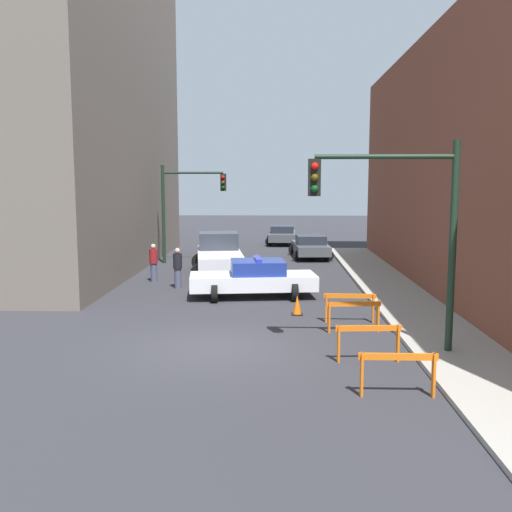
# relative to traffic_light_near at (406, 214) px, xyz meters

# --- Properties ---
(ground_plane) EXTENTS (120.00, 120.00, 0.00)m
(ground_plane) POSITION_rel_traffic_light_near_xyz_m (-4.73, 0.50, -3.53)
(ground_plane) COLOR #2D2D33
(sidewalk_right) EXTENTS (2.40, 44.00, 0.12)m
(sidewalk_right) POSITION_rel_traffic_light_near_xyz_m (1.47, 0.50, -3.47)
(sidewalk_right) COLOR #9E998E
(sidewalk_right) RESTS_ON ground_plane
(traffic_light_near) EXTENTS (3.64, 0.35, 5.20)m
(traffic_light_near) POSITION_rel_traffic_light_near_xyz_m (0.00, 0.00, 0.00)
(traffic_light_near) COLOR black
(traffic_light_near) RESTS_ON sidewalk_right
(traffic_light_far) EXTENTS (3.44, 0.35, 5.20)m
(traffic_light_far) POSITION_rel_traffic_light_near_xyz_m (-8.03, 16.06, -0.13)
(traffic_light_far) COLOR black
(traffic_light_far) RESTS_ON ground_plane
(police_car) EXTENTS (4.88, 2.71, 1.52)m
(police_car) POSITION_rel_traffic_light_near_xyz_m (-3.97, 7.11, -2.81)
(police_car) COLOR white
(police_car) RESTS_ON ground_plane
(white_truck) EXTENTS (3.11, 5.62, 1.90)m
(white_truck) POSITION_rel_traffic_light_near_xyz_m (-5.82, 12.53, -2.62)
(white_truck) COLOR silver
(white_truck) RESTS_ON ground_plane
(parked_car_near) EXTENTS (2.45, 4.40, 1.31)m
(parked_car_near) POSITION_rel_traffic_light_near_xyz_m (-1.17, 18.46, -2.86)
(parked_car_near) COLOR #474C51
(parked_car_near) RESTS_ON ground_plane
(parked_car_mid) EXTENTS (2.36, 4.35, 1.31)m
(parked_car_mid) POSITION_rel_traffic_light_near_xyz_m (-2.70, 25.75, -2.86)
(parked_car_mid) COLOR #474C51
(parked_car_mid) RESTS_ON ground_plane
(pedestrian_crossing) EXTENTS (0.36, 0.36, 1.66)m
(pedestrian_crossing) POSITION_rel_traffic_light_near_xyz_m (-7.15, 8.79, -2.67)
(pedestrian_crossing) COLOR #474C66
(pedestrian_crossing) RESTS_ON ground_plane
(pedestrian_corner) EXTENTS (0.50, 0.50, 1.66)m
(pedestrian_corner) POSITION_rel_traffic_light_near_xyz_m (-8.46, 10.30, -2.67)
(pedestrian_corner) COLOR #474C66
(pedestrian_corner) RESTS_ON ground_plane
(barrier_front) EXTENTS (1.60, 0.17, 0.90)m
(barrier_front) POSITION_rel_traffic_light_near_xyz_m (-0.69, -2.85, -2.91)
(barrier_front) COLOR orange
(barrier_front) RESTS_ON ground_plane
(barrier_mid) EXTENTS (1.60, 0.26, 0.90)m
(barrier_mid) POSITION_rel_traffic_light_near_xyz_m (-0.92, -0.60, -2.91)
(barrier_mid) COLOR orange
(barrier_mid) RESTS_ON ground_plane
(barrier_back) EXTENTS (1.59, 0.34, 0.90)m
(barrier_back) POSITION_rel_traffic_light_near_xyz_m (-0.91, 2.15, -2.91)
(barrier_back) COLOR orange
(barrier_back) RESTS_ON ground_plane
(barrier_corner) EXTENTS (1.60, 0.19, 0.90)m
(barrier_corner) POSITION_rel_traffic_light_near_xyz_m (-0.87, 3.30, -2.91)
(barrier_corner) COLOR orange
(barrier_corner) RESTS_ON ground_plane
(traffic_cone) EXTENTS (0.36, 0.36, 0.66)m
(traffic_cone) POSITION_rel_traffic_light_near_xyz_m (-2.45, 4.27, -3.21)
(traffic_cone) COLOR black
(traffic_cone) RESTS_ON ground_plane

